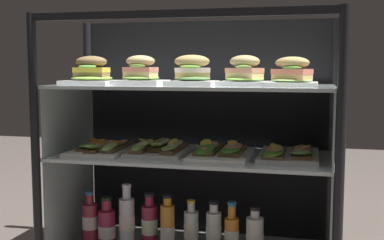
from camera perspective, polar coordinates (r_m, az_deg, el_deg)
case_frame at (r=2.08m, az=0.87°, el=-0.78°), size 1.12×0.49×0.97m
riser_lower_tier at (r=2.01m, az=0.00°, el=-9.57°), size 1.06×0.43×0.37m
shelf_lower_glass at (r=1.96m, az=0.00°, el=-4.14°), size 1.07×0.44×0.01m
riser_upper_tier at (r=1.95m, az=0.00°, el=-0.18°), size 1.06×0.43×0.26m
shelf_upper_glass at (r=1.93m, az=0.00°, el=3.83°), size 1.07×0.44×0.01m
plated_roll_sandwich_left_of_center at (r=2.01m, az=-11.35°, el=5.15°), size 0.20×0.20×0.11m
plated_roll_sandwich_far_right at (r=1.97m, az=-5.88°, el=5.24°), size 0.19×0.19×0.11m
plated_roll_sandwich_far_left at (r=1.89m, az=0.01°, el=5.27°), size 0.18×0.18×0.11m
plated_roll_sandwich_right_of_center at (r=1.90m, az=6.00°, el=5.25°), size 0.19×0.19×0.11m
plated_roll_sandwich_mid_left at (r=1.85m, az=11.30°, el=5.07°), size 0.19×0.19×0.11m
open_sandwich_tray_left_of_center at (r=2.05m, az=-10.00°, el=-3.12°), size 0.22×0.32×0.06m
open_sandwich_tray_far_right at (r=2.00m, az=-3.62°, el=-3.19°), size 0.22×0.32×0.06m
open_sandwich_tray_center at (r=1.91m, az=3.32°, el=-3.62°), size 0.22×0.32×0.06m
open_sandwich_tray_far_left at (r=1.92m, az=10.91°, el=-3.75°), size 0.22×0.34×0.06m
juice_bottle_tucked_behind at (r=2.15m, az=-11.52°, el=-11.29°), size 0.06×0.06×0.22m
juice_bottle_back_center at (r=2.13m, az=-9.66°, el=-11.86°), size 0.07×0.07×0.20m
juice_bottle_near_post at (r=2.09m, az=-7.41°, el=-11.30°), size 0.06×0.06×0.26m
juice_bottle_back_left at (r=2.09m, az=-4.82°, el=-11.73°), size 0.07×0.07×0.22m
juice_bottle_front_fourth at (r=2.04m, az=-2.80°, el=-12.15°), size 0.06×0.06×0.23m
juice_bottle_front_second at (r=2.05m, az=-0.09°, el=-12.30°), size 0.06×0.06×0.20m
juice_bottle_back_right at (r=2.02m, az=2.48°, el=-12.46°), size 0.06×0.06×0.21m
juice_bottle_front_right_end at (r=2.00m, az=4.54°, el=-12.81°), size 0.06×0.06×0.21m
juice_bottle_front_left_end at (r=1.98m, az=7.15°, el=-13.11°), size 0.07×0.07×0.20m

